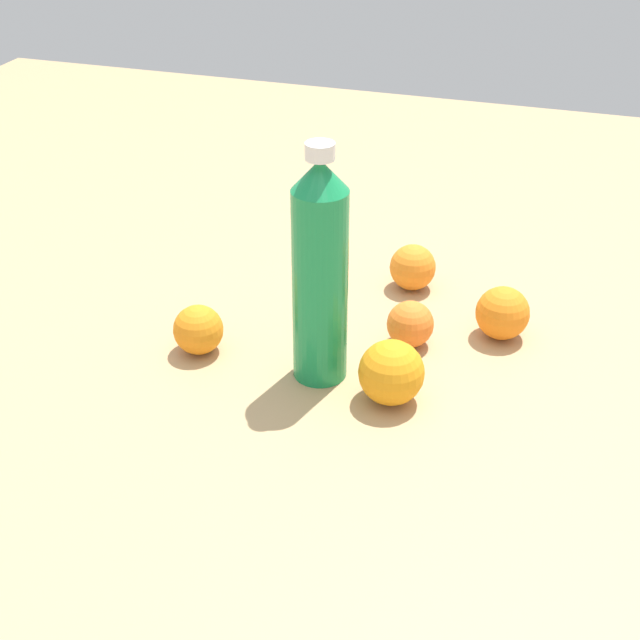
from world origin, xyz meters
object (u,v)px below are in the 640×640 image
Objects in this scene: orange_0 at (410,324)px; orange_3 at (391,373)px; orange_2 at (198,330)px; water_bottle at (320,272)px; orange_1 at (503,313)px; orange_4 at (413,267)px.

orange_3 is (0.13, 0.01, 0.01)m from orange_0.
orange_2 is (0.10, -0.26, 0.00)m from orange_0.
water_bottle is 3.82× the size of orange_3.
orange_3 reaches higher than orange_0.
orange_0 is 0.13m from orange_1.
orange_4 is (-0.28, -0.04, -0.01)m from orange_3.
orange_4 is at bearing 102.10° from water_bottle.
orange_3 is 0.29m from orange_4.
orange_2 is 0.97× the size of orange_4.
orange_3 is (0.03, 0.27, 0.01)m from orange_2.
orange_3 is (0.03, 0.10, -0.11)m from water_bottle.
orange_0 is at bearing -177.43° from orange_3.
orange_3 reaches higher than orange_1.
water_bottle is 0.15m from orange_3.
orange_0 is at bearing 11.62° from orange_4.
water_bottle is 0.29m from orange_4.
orange_2 is 0.27m from orange_3.
orange_2 reaches higher than orange_0.
orange_2 is at bearing -96.11° from orange_3.
orange_1 is 1.10× the size of orange_2.
water_bottle is 0.20m from orange_2.
water_bottle is 4.66× the size of orange_2.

